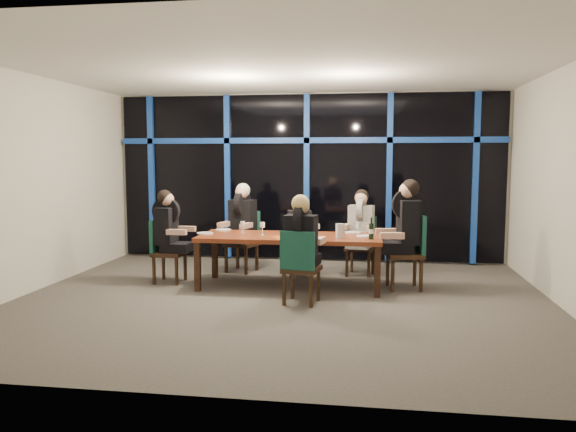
{
  "coord_description": "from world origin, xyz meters",
  "views": [
    {
      "loc": [
        1.13,
        -7.07,
        1.86
      ],
      "look_at": [
        0.0,
        0.6,
        1.05
      ],
      "focal_mm": 35.0,
      "sensor_mm": 36.0,
      "label": 1
    }
  ],
  "objects": [
    {
      "name": "room",
      "position": [
        0.0,
        0.0,
        2.02
      ],
      "size": [
        7.04,
        7.0,
        3.02
      ],
      "color": "#544F4A",
      "rests_on": "ground"
    },
    {
      "name": "window_wall",
      "position": [
        0.01,
        2.93,
        1.55
      ],
      "size": [
        6.86,
        0.43,
        2.94
      ],
      "color": "black",
      "rests_on": "ground"
    },
    {
      "name": "dining_table",
      "position": [
        0.0,
        0.8,
        0.68
      ],
      "size": [
        2.6,
        1.0,
        0.75
      ],
      "color": "brown",
      "rests_on": "ground"
    },
    {
      "name": "chair_far_left",
      "position": [
        -0.91,
        1.84,
        0.55
      ],
      "size": [
        0.57,
        0.57,
        0.98
      ],
      "rotation": [
        0.0,
        0.0,
        -0.29
      ],
      "color": "black",
      "rests_on": "ground"
    },
    {
      "name": "chair_far_mid",
      "position": [
        0.02,
        1.64,
        0.48
      ],
      "size": [
        0.49,
        0.49,
        0.87
      ],
      "rotation": [
        0.0,
        0.0,
        0.26
      ],
      "color": "black",
      "rests_on": "ground"
    },
    {
      "name": "chair_far_right",
      "position": [
        1.0,
        1.84,
        0.52
      ],
      "size": [
        0.5,
        0.5,
        0.93
      ],
      "rotation": [
        0.0,
        0.0,
        -0.19
      ],
      "color": "black",
      "rests_on": "ground"
    },
    {
      "name": "chair_end_left",
      "position": [
        -1.9,
        0.83,
        0.53
      ],
      "size": [
        0.45,
        0.45,
        0.94
      ],
      "rotation": [
        0.0,
        0.0,
        1.53
      ],
      "color": "black",
      "rests_on": "ground"
    },
    {
      "name": "chair_end_right",
      "position": [
        1.71,
        0.93,
        0.59
      ],
      "size": [
        0.56,
        0.56,
        1.06
      ],
      "rotation": [
        0.0,
        0.0,
        4.86
      ],
      "color": "black",
      "rests_on": "ground"
    },
    {
      "name": "chair_near_mid",
      "position": [
        0.26,
        -0.16,
        0.53
      ],
      "size": [
        0.51,
        0.51,
        0.95
      ],
      "rotation": [
        0.0,
        0.0,
        2.98
      ],
      "color": "black",
      "rests_on": "ground"
    },
    {
      "name": "diner_far_left",
      "position": [
        -0.93,
        1.76,
        0.94
      ],
      "size": [
        0.58,
        0.67,
        0.96
      ],
      "rotation": [
        0.0,
        0.0,
        -0.29
      ],
      "color": "black",
      "rests_on": "ground"
    },
    {
      "name": "diner_far_mid",
      "position": [
        0.04,
        1.57,
        0.83
      ],
      "size": [
        0.5,
        0.59,
        0.85
      ],
      "rotation": [
        0.0,
        0.0,
        0.26
      ],
      "color": "black",
      "rests_on": "ground"
    },
    {
      "name": "diner_far_right",
      "position": [
        0.98,
        1.76,
        0.89
      ],
      "size": [
        0.5,
        0.61,
        0.9
      ],
      "rotation": [
        0.0,
        0.0,
        -0.19
      ],
      "color": "black",
      "rests_on": "ground"
    },
    {
      "name": "diner_end_left",
      "position": [
        -1.82,
        0.82,
        0.9
      ],
      "size": [
        0.59,
        0.48,
        0.92
      ],
      "rotation": [
        0.0,
        0.0,
        1.53
      ],
      "color": "black",
      "rests_on": "ground"
    },
    {
      "name": "diner_end_right",
      "position": [
        1.62,
        0.91,
        1.01
      ],
      "size": [
        0.7,
        0.57,
        1.03
      ],
      "rotation": [
        0.0,
        0.0,
        4.86
      ],
      "color": "black",
      "rests_on": "ground"
    },
    {
      "name": "diner_near_mid",
      "position": [
        0.27,
        -0.08,
        0.91
      ],
      "size": [
        0.51,
        0.63,
        0.93
      ],
      "rotation": [
        0.0,
        0.0,
        2.98
      ],
      "color": "black",
      "rests_on": "ground"
    },
    {
      "name": "plate_far_left",
      "position": [
        -1.1,
        1.22,
        0.76
      ],
      "size": [
        0.24,
        0.24,
        0.01
      ],
      "primitive_type": "cylinder",
      "color": "white",
      "rests_on": "dining_table"
    },
    {
      "name": "plate_far_mid",
      "position": [
        0.19,
        1.02,
        0.76
      ],
      "size": [
        0.24,
        0.24,
        0.01
      ],
      "primitive_type": "cylinder",
      "color": "white",
      "rests_on": "dining_table"
    },
    {
      "name": "plate_far_right",
      "position": [
        0.88,
        1.21,
        0.76
      ],
      "size": [
        0.24,
        0.24,
        0.01
      ],
      "primitive_type": "cylinder",
      "color": "white",
      "rests_on": "dining_table"
    },
    {
      "name": "plate_end_left",
      "position": [
        -1.26,
        0.8,
        0.76
      ],
      "size": [
        0.24,
        0.24,
        0.01
      ],
      "primitive_type": "cylinder",
      "color": "white",
      "rests_on": "dining_table"
    },
    {
      "name": "plate_end_right",
      "position": [
        1.06,
        0.83,
        0.76
      ],
      "size": [
        0.24,
        0.24,
        0.01
      ],
      "primitive_type": "cylinder",
      "color": "white",
      "rests_on": "dining_table"
    },
    {
      "name": "plate_near_mid",
      "position": [
        0.37,
        0.48,
        0.76
      ],
      "size": [
        0.24,
        0.24,
        0.01
      ],
      "primitive_type": "cylinder",
      "color": "white",
      "rests_on": "dining_table"
    },
    {
      "name": "wine_bottle",
      "position": [
        1.15,
        0.59,
        0.86
      ],
      "size": [
        0.07,
        0.07,
        0.3
      ],
      "rotation": [
        0.0,
        0.0,
        0.06
      ],
      "color": "black",
      "rests_on": "dining_table"
    },
    {
      "name": "water_pitcher",
      "position": [
        0.72,
        0.62,
        0.85
      ],
      "size": [
        0.13,
        0.11,
        0.2
      ],
      "rotation": [
        0.0,
        0.0,
        0.38
      ],
      "color": "silver",
      "rests_on": "dining_table"
    },
    {
      "name": "tea_light",
      "position": [
        -0.09,
        0.64,
        0.77
      ],
      "size": [
        0.05,
        0.05,
        0.03
      ],
      "primitive_type": "cylinder",
      "color": "#FB9D4B",
      "rests_on": "dining_table"
    },
    {
      "name": "wine_glass_a",
      "position": [
        -0.4,
        0.77,
        0.89
      ],
      "size": [
        0.07,
        0.07,
        0.19
      ],
      "color": "white",
      "rests_on": "dining_table"
    },
    {
      "name": "wine_glass_b",
      "position": [
        0.14,
        0.91,
        0.88
      ],
      "size": [
        0.07,
        0.07,
        0.17
      ],
      "color": "white",
      "rests_on": "dining_table"
    },
    {
      "name": "wine_glass_c",
      "position": [
        0.4,
        0.73,
        0.88
      ],
      "size": [
        0.07,
        0.07,
        0.18
      ],
      "color": "white",
      "rests_on": "dining_table"
    },
    {
      "name": "wine_glass_d",
      "position": [
        -0.73,
        0.98,
        0.88
      ],
      "size": [
        0.07,
        0.07,
        0.17
      ],
      "color": "silver",
      "rests_on": "dining_table"
    },
    {
      "name": "wine_glass_e",
      "position": [
        0.97,
        0.92,
        0.89
      ],
      "size": [
        0.07,
        0.07,
        0.19
      ],
      "color": "white",
      "rests_on": "dining_table"
    }
  ]
}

